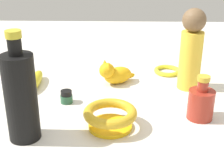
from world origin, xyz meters
TOP-DOWN VIEW (x-y plane):
  - ground at (0.00, 0.00)m, footprint 2.00×2.00m
  - cat_figurine at (0.11, -0.01)m, footprint 0.10×0.12m
  - bowl at (-0.17, 0.00)m, footprint 0.14×0.14m
  - nail_polish_jar at (-0.03, 0.13)m, footprint 0.04×0.04m
  - bottle_short at (-0.12, -0.24)m, footprint 0.07×0.07m
  - banana at (0.08, 0.26)m, footprint 0.15×0.04m
  - person_figure_adult at (0.09, -0.25)m, footprint 0.10×0.10m
  - bangle at (0.21, -0.19)m, footprint 0.10×0.10m
  - bottle_tall at (-0.22, 0.21)m, footprint 0.08×0.08m

SIDE VIEW (x-z plane):
  - ground at x=0.00m, z-range 0.00..0.00m
  - bangle at x=0.21m, z-range 0.00..0.02m
  - nail_polish_jar at x=-0.03m, z-range 0.00..0.04m
  - banana at x=0.08m, z-range 0.00..0.04m
  - bowl at x=-0.17m, z-range 0.01..0.06m
  - cat_figurine at x=0.11m, z-range -0.01..0.08m
  - bottle_short at x=-0.12m, z-range -0.02..0.11m
  - bottle_tall at x=-0.22m, z-range -0.02..0.25m
  - person_figure_adult at x=0.09m, z-range 0.00..0.26m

